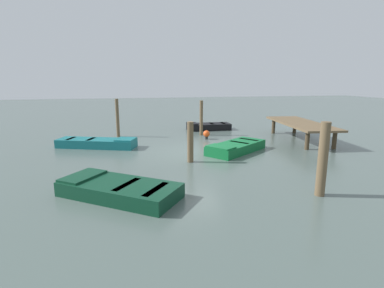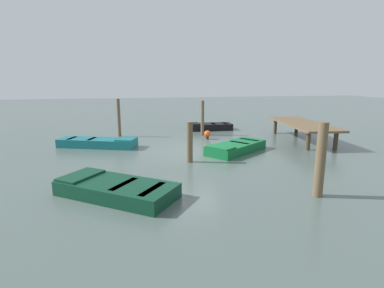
{
  "view_description": "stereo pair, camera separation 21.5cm",
  "coord_description": "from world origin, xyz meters",
  "px_view_note": "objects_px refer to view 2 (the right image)",
  "views": [
    {
      "loc": [
        12.85,
        -2.79,
        3.2
      ],
      "look_at": [
        0.0,
        0.0,
        0.35
      ],
      "focal_mm": 28.15,
      "sensor_mm": 36.0,
      "label": 1
    },
    {
      "loc": [
        12.89,
        -2.58,
        3.2
      ],
      "look_at": [
        0.0,
        0.0,
        0.35
      ],
      "focal_mm": 28.15,
      "sensor_mm": 36.0,
      "label": 2
    }
  ],
  "objects_px": {
    "mooring_piling_near_right": "(190,142)",
    "mooring_piling_mid_right": "(119,118)",
    "dock_segment": "(302,125)",
    "marker_buoy": "(207,134)",
    "rowboat_teal": "(98,143)",
    "rowboat_dark_green": "(116,189)",
    "rowboat_black": "(210,126)",
    "mooring_piling_center": "(202,118)",
    "rowboat_green": "(236,147)",
    "mooring_piling_mid_left": "(320,160)"
  },
  "relations": [
    {
      "from": "marker_buoy",
      "to": "rowboat_green",
      "type": "bearing_deg",
      "value": 9.86
    },
    {
      "from": "mooring_piling_mid_right",
      "to": "rowboat_teal",
      "type": "bearing_deg",
      "value": -19.29
    },
    {
      "from": "rowboat_black",
      "to": "rowboat_dark_green",
      "type": "xyz_separation_m",
      "value": [
        10.31,
        -5.39,
        -0.0
      ]
    },
    {
      "from": "rowboat_teal",
      "to": "rowboat_dark_green",
      "type": "xyz_separation_m",
      "value": [
        6.53,
        1.12,
        0.0
      ]
    },
    {
      "from": "mooring_piling_center",
      "to": "rowboat_dark_green",
      "type": "bearing_deg",
      "value": -27.59
    },
    {
      "from": "rowboat_green",
      "to": "mooring_piling_center",
      "type": "bearing_deg",
      "value": -120.09
    },
    {
      "from": "mooring_piling_near_right",
      "to": "mooring_piling_mid_right",
      "type": "relative_size",
      "value": 0.75
    },
    {
      "from": "rowboat_black",
      "to": "mooring_piling_near_right",
      "type": "xyz_separation_m",
      "value": [
        7.26,
        -2.71,
        0.58
      ]
    },
    {
      "from": "rowboat_green",
      "to": "marker_buoy",
      "type": "xyz_separation_m",
      "value": [
        -3.09,
        -0.54,
        0.07
      ]
    },
    {
      "from": "dock_segment",
      "to": "rowboat_green",
      "type": "bearing_deg",
      "value": -60.79
    },
    {
      "from": "rowboat_teal",
      "to": "rowboat_dark_green",
      "type": "distance_m",
      "value": 6.63
    },
    {
      "from": "dock_segment",
      "to": "marker_buoy",
      "type": "height_order",
      "value": "dock_segment"
    },
    {
      "from": "rowboat_black",
      "to": "mooring_piling_near_right",
      "type": "relative_size",
      "value": 1.73
    },
    {
      "from": "rowboat_black",
      "to": "marker_buoy",
      "type": "xyz_separation_m",
      "value": [
        2.96,
        -0.91,
        0.07
      ]
    },
    {
      "from": "rowboat_teal",
      "to": "rowboat_black",
      "type": "bearing_deg",
      "value": 49.66
    },
    {
      "from": "rowboat_black",
      "to": "mooring_piling_center",
      "type": "height_order",
      "value": "mooring_piling_center"
    },
    {
      "from": "mooring_piling_near_right",
      "to": "dock_segment",
      "type": "bearing_deg",
      "value": 114.37
    },
    {
      "from": "mooring_piling_mid_left",
      "to": "rowboat_dark_green",
      "type": "bearing_deg",
      "value": -101.35
    },
    {
      "from": "mooring_piling_near_right",
      "to": "mooring_piling_mid_right",
      "type": "bearing_deg",
      "value": -154.59
    },
    {
      "from": "rowboat_green",
      "to": "rowboat_black",
      "type": "height_order",
      "value": "same"
    },
    {
      "from": "dock_segment",
      "to": "rowboat_dark_green",
      "type": "distance_m",
      "value": 11.1
    },
    {
      "from": "rowboat_teal",
      "to": "marker_buoy",
      "type": "relative_size",
      "value": 8.01
    },
    {
      "from": "rowboat_black",
      "to": "mooring_piling_mid_left",
      "type": "relative_size",
      "value": 1.33
    },
    {
      "from": "rowboat_teal",
      "to": "mooring_piling_center",
      "type": "bearing_deg",
      "value": 39.71
    },
    {
      "from": "rowboat_dark_green",
      "to": "mooring_piling_near_right",
      "type": "bearing_deg",
      "value": -95.33
    },
    {
      "from": "mooring_piling_mid_left",
      "to": "mooring_piling_mid_right",
      "type": "relative_size",
      "value": 0.98
    },
    {
      "from": "mooring_piling_mid_left",
      "to": "rowboat_teal",
      "type": "bearing_deg",
      "value": -139.02
    },
    {
      "from": "rowboat_black",
      "to": "rowboat_teal",
      "type": "height_order",
      "value": "same"
    },
    {
      "from": "mooring_piling_mid_right",
      "to": "marker_buoy",
      "type": "bearing_deg",
      "value": 69.09
    },
    {
      "from": "mooring_piling_center",
      "to": "dock_segment",
      "type": "bearing_deg",
      "value": 61.95
    },
    {
      "from": "rowboat_green",
      "to": "rowboat_teal",
      "type": "height_order",
      "value": "same"
    },
    {
      "from": "mooring_piling_mid_right",
      "to": "dock_segment",
      "type": "bearing_deg",
      "value": 71.94
    },
    {
      "from": "dock_segment",
      "to": "rowboat_dark_green",
      "type": "xyz_separation_m",
      "value": [
        6.05,
        -9.28,
        -0.63
      ]
    },
    {
      "from": "mooring_piling_near_right",
      "to": "rowboat_dark_green",
      "type": "bearing_deg",
      "value": -41.25
    },
    {
      "from": "rowboat_green",
      "to": "mooring_piling_near_right",
      "type": "xyz_separation_m",
      "value": [
        1.21,
        -2.34,
        0.58
      ]
    },
    {
      "from": "rowboat_green",
      "to": "mooring_piling_mid_right",
      "type": "relative_size",
      "value": 1.52
    },
    {
      "from": "rowboat_green",
      "to": "mooring_piling_near_right",
      "type": "bearing_deg",
      "value": -9.66
    },
    {
      "from": "marker_buoy",
      "to": "rowboat_black",
      "type": "bearing_deg",
      "value": 162.99
    },
    {
      "from": "rowboat_dark_green",
      "to": "mooring_piling_mid_right",
      "type": "xyz_separation_m",
      "value": [
        -9.14,
        -0.21,
        0.85
      ]
    },
    {
      "from": "dock_segment",
      "to": "rowboat_green",
      "type": "xyz_separation_m",
      "value": [
        1.78,
        -4.27,
        -0.63
      ]
    },
    {
      "from": "rowboat_teal",
      "to": "mooring_piling_mid_right",
      "type": "distance_m",
      "value": 2.89
    },
    {
      "from": "rowboat_black",
      "to": "marker_buoy",
      "type": "relative_size",
      "value": 5.75
    },
    {
      "from": "mooring_piling_center",
      "to": "mooring_piling_mid_right",
      "type": "relative_size",
      "value": 0.94
    },
    {
      "from": "rowboat_teal",
      "to": "mooring_piling_mid_right",
      "type": "xyz_separation_m",
      "value": [
        -2.61,
        0.91,
        0.85
      ]
    },
    {
      "from": "mooring_piling_center",
      "to": "marker_buoy",
      "type": "height_order",
      "value": "mooring_piling_center"
    },
    {
      "from": "mooring_piling_center",
      "to": "marker_buoy",
      "type": "bearing_deg",
      "value": -0.62
    },
    {
      "from": "dock_segment",
      "to": "marker_buoy",
      "type": "distance_m",
      "value": 5.01
    },
    {
      "from": "rowboat_dark_green",
      "to": "mooring_piling_center",
      "type": "distance_m",
      "value": 9.74
    },
    {
      "from": "dock_segment",
      "to": "mooring_piling_near_right",
      "type": "distance_m",
      "value": 7.25
    },
    {
      "from": "mooring_piling_near_right",
      "to": "rowboat_black",
      "type": "bearing_deg",
      "value": 159.55
    }
  ]
}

